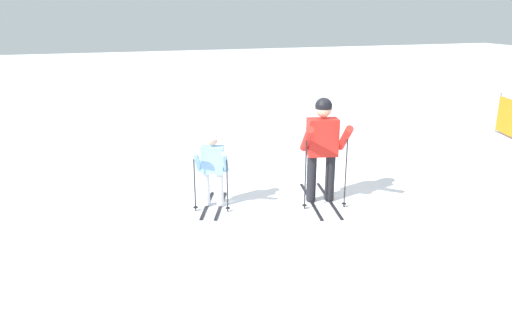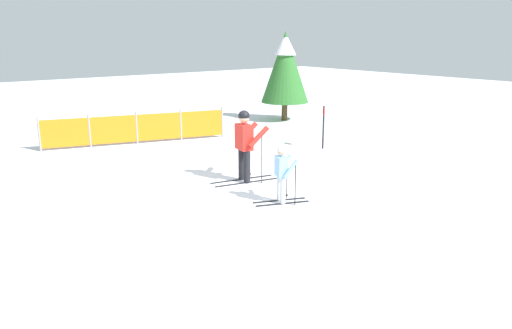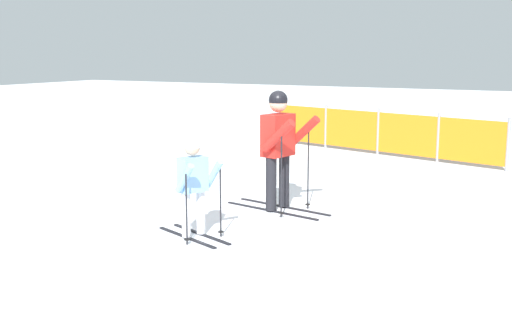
% 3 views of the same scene
% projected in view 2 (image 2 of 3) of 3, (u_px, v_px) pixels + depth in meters
% --- Properties ---
extents(ground_plane, '(60.00, 60.00, 0.00)m').
position_uv_depth(ground_plane, '(242.00, 183.00, 11.59)').
color(ground_plane, white).
extents(skier_adult, '(1.62, 0.79, 1.68)m').
position_uv_depth(skier_adult, '(245.00, 139.00, 11.45)').
color(skier_adult, black).
rests_on(skier_adult, ground_plane).
extents(skier_child, '(1.15, 0.67, 1.20)m').
position_uv_depth(skier_child, '(282.00, 169.00, 10.06)').
color(skier_child, black).
rests_on(skier_child, ground_plane).
extents(safety_fence, '(5.46, 1.59, 1.00)m').
position_uv_depth(safety_fence, '(137.00, 128.00, 15.55)').
color(safety_fence, gray).
rests_on(safety_fence, ground_plane).
extents(conifer_far, '(1.86, 1.86, 3.45)m').
position_uv_depth(conifer_far, '(285.00, 66.00, 19.34)').
color(conifer_far, '#4C3823').
rests_on(conifer_far, ground_plane).
extents(trail_marker, '(0.18, 0.24, 1.28)m').
position_uv_depth(trail_marker, '(323.00, 122.00, 14.83)').
color(trail_marker, black).
rests_on(trail_marker, ground_plane).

